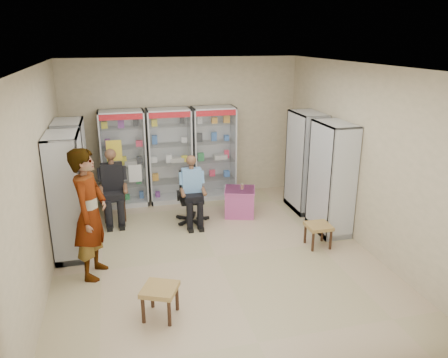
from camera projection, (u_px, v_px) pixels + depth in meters
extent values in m
plane|color=tan|center=(216.00, 257.00, 7.07)|extent=(6.00, 6.00, 0.00)
cube|color=#C3B391|center=(184.00, 129.00, 9.37)|extent=(5.00, 0.02, 3.00)
cube|color=#C3B391|center=(293.00, 263.00, 3.84)|extent=(5.00, 0.02, 3.00)
cube|color=#C3B391|center=(39.00, 181.00, 6.02)|extent=(0.02, 6.00, 3.00)
cube|color=#C3B391|center=(363.00, 157.00, 7.19)|extent=(0.02, 6.00, 3.00)
cube|color=white|center=(215.00, 66.00, 6.14)|extent=(5.00, 6.00, 0.02)
cube|color=silver|center=(124.00, 159.00, 8.97)|extent=(0.90, 0.50, 2.00)
cube|color=#A6A9AD|center=(170.00, 156.00, 9.19)|extent=(0.90, 0.50, 2.00)
cube|color=silver|center=(214.00, 153.00, 9.41)|extent=(0.90, 0.50, 2.00)
cube|color=#A4A7AB|center=(305.00, 162.00, 8.75)|extent=(0.90, 0.50, 2.00)
cube|color=#A2A4A9|center=(331.00, 178.00, 7.74)|extent=(0.90, 0.50, 2.00)
cube|color=#AFB1B7|center=(73.00, 176.00, 7.90)|extent=(0.90, 0.50, 2.00)
cube|color=#A7A9AE|center=(68.00, 196.00, 6.88)|extent=(0.90, 0.50, 2.00)
cube|color=black|center=(114.00, 196.00, 8.40)|extent=(0.42, 0.42, 0.94)
cube|color=black|center=(191.00, 197.00, 8.29)|extent=(0.55, 0.55, 0.98)
cube|color=#B04690|center=(240.00, 202.00, 8.66)|extent=(0.70, 0.69, 0.54)
cylinder|color=#4F2006|center=(242.00, 187.00, 8.55)|extent=(0.07, 0.07, 0.10)
cube|color=olive|center=(318.00, 235.00, 7.38)|extent=(0.40, 0.40, 0.40)
cube|color=#B67E4C|center=(160.00, 302.00, 5.51)|extent=(0.56, 0.56, 0.42)
imported|color=#98989A|center=(90.00, 214.00, 6.26)|extent=(0.66, 0.82, 1.95)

